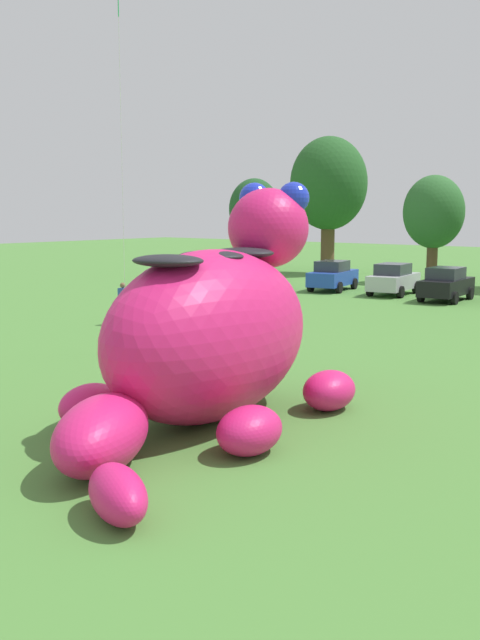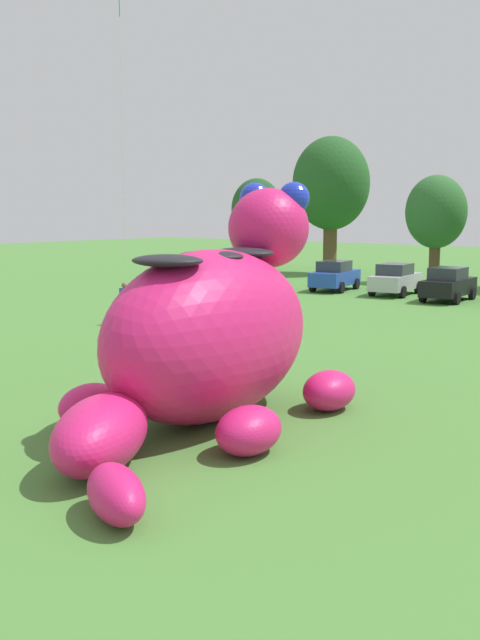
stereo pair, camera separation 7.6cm
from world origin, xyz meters
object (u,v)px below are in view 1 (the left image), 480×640
object	(u,v)px
giant_inflatable_creature	(211,332)
spectator_by_cars	(123,304)
car_silver	(393,279)
spectator_near_inflatable	(269,301)
car_blue	(333,276)
car_black	(446,284)

from	to	relation	value
giant_inflatable_creature	spectator_by_cars	world-z (taller)	giant_inflatable_creature
car_silver	spectator_near_inflatable	world-z (taller)	car_silver
spectator_near_inflatable	car_silver	bearing A→B (deg)	92.96
car_silver	spectator_by_cars	size ratio (longest dim) A/B	2.51
car_blue	spectator_by_cars	bearing A→B (deg)	-88.48
car_black	giant_inflatable_creature	bearing A→B (deg)	-78.22
spectator_by_cars	giant_inflatable_creature	bearing A→B (deg)	-34.00
car_blue	spectator_near_inflatable	distance (m)	12.79
car_black	spectator_near_inflatable	xyz separation A→B (m)	(-2.74, -11.37, -0.01)
giant_inflatable_creature	car_black	world-z (taller)	giant_inflatable_creature
car_silver	car_blue	bearing A→B (deg)	-177.78
giant_inflatable_creature	spectator_near_inflatable	xyz separation A→B (m)	(-7.67, 12.28, -1.07)
spectator_by_cars	car_blue	bearing A→B (deg)	91.52
car_silver	giant_inflatable_creature	bearing A→B (deg)	-71.23
giant_inflatable_creature	car_black	bearing A→B (deg)	101.78
spectator_near_inflatable	spectator_by_cars	world-z (taller)	same
giant_inflatable_creature	spectator_by_cars	size ratio (longest dim) A/B	5.72
giant_inflatable_creature	car_blue	xyz separation A→B (m)	(-12.09, 24.29, -1.06)
car_black	spectator_near_inflatable	bearing A→B (deg)	-103.55
car_blue	car_black	xyz separation A→B (m)	(7.16, -0.63, 0.00)
car_silver	spectator_by_cars	world-z (taller)	car_silver
giant_inflatable_creature	car_silver	size ratio (longest dim) A/B	2.28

